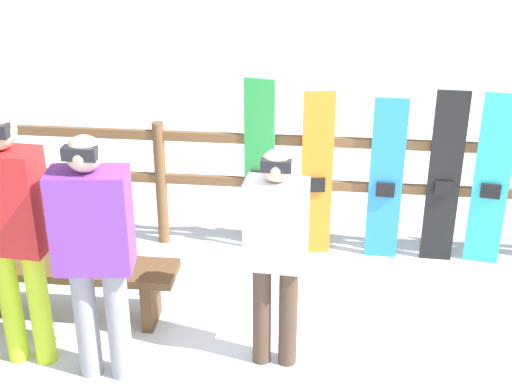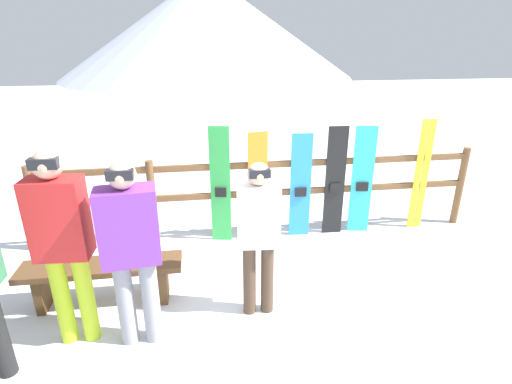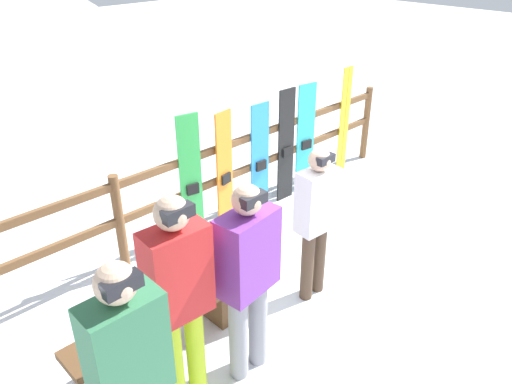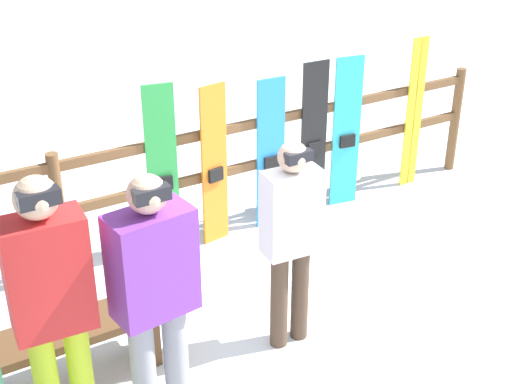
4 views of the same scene
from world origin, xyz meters
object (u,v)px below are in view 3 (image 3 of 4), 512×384
at_px(person_purple, 248,272).
at_px(ski_pair_yellow, 344,121).
at_px(snowboard_orange, 225,173).
at_px(snowboard_cyan, 305,139).
at_px(person_white, 316,214).
at_px(snowboard_green, 191,182).
at_px(snowboard_black_stripe, 286,147).
at_px(person_plaid_green, 130,370).
at_px(person_red, 179,292).
at_px(bench, 159,324).
at_px(snowboard_blue, 260,160).

bearing_deg(person_purple, ski_pair_yellow, 26.52).
relative_size(snowboard_orange, snowboard_cyan, 0.98).
distance_m(person_white, snowboard_orange, 1.55).
relative_size(snowboard_green, snowboard_black_stripe, 1.03).
relative_size(snowboard_green, snowboard_orange, 1.06).
bearing_deg(person_plaid_green, snowboard_cyan, 27.62).
height_order(person_plaid_green, snowboard_cyan, person_plaid_green).
bearing_deg(person_red, snowboard_cyan, 27.24).
distance_m(bench, snowboard_black_stripe, 3.05).
height_order(bench, snowboard_green, snowboard_green).
distance_m(snowboard_blue, snowboard_cyan, 0.84).
height_order(person_red, ski_pair_yellow, person_red).
xyz_separation_m(person_plaid_green, snowboard_blue, (3.02, 2.02, -0.31)).
distance_m(bench, snowboard_green, 1.78).
bearing_deg(snowboard_orange, snowboard_black_stripe, 0.00).
distance_m(snowboard_green, snowboard_blue, 1.05).
distance_m(snowboard_black_stripe, snowboard_cyan, 0.38).
bearing_deg(person_red, ski_pair_yellow, 22.30).
height_order(person_white, snowboard_green, person_white).
relative_size(person_white, snowboard_black_stripe, 1.03).
bearing_deg(snowboard_blue, person_white, -117.19).
distance_m(snowboard_blue, snowboard_black_stripe, 0.47).
bearing_deg(snowboard_black_stripe, person_red, -149.82).
height_order(person_white, snowboard_orange, person_white).
bearing_deg(snowboard_orange, snowboard_green, 179.99).
bearing_deg(ski_pair_yellow, person_red, -157.70).
bearing_deg(person_purple, person_plaid_green, -167.96).
distance_m(person_red, person_white, 1.66).
height_order(person_plaid_green, ski_pair_yellow, person_plaid_green).
distance_m(person_white, snowboard_green, 1.56).
bearing_deg(person_red, snowboard_blue, 34.74).
xyz_separation_m(snowboard_blue, ski_pair_yellow, (1.69, 0.00, 0.07)).
xyz_separation_m(bench, person_red, (-0.12, -0.51, 0.69)).
distance_m(person_red, ski_pair_yellow, 4.46).
height_order(snowboard_green, snowboard_blue, snowboard_green).
xyz_separation_m(person_white, snowboard_green, (-0.26, 1.53, -0.13)).
height_order(person_purple, snowboard_cyan, person_purple).
distance_m(person_purple, snowboard_orange, 2.22).
distance_m(bench, person_purple, 0.97).
xyz_separation_m(person_purple, snowboard_green, (0.83, 1.78, -0.20)).
height_order(person_red, person_white, person_red).
bearing_deg(snowboard_green, person_purple, -115.03).
height_order(snowboard_blue, snowboard_cyan, snowboard_cyan).
xyz_separation_m(snowboard_blue, snowboard_black_stripe, (0.47, 0.00, 0.04)).
bearing_deg(person_purple, snowboard_cyan, 33.13).
xyz_separation_m(person_red, snowboard_cyan, (3.28, 1.69, -0.30)).
distance_m(person_red, snowboard_green, 2.20).
relative_size(person_white, snowboard_cyan, 1.04).
height_order(snowboard_blue, ski_pair_yellow, ski_pair_yellow).
xyz_separation_m(person_plaid_green, snowboard_orange, (2.45, 2.02, -0.29)).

